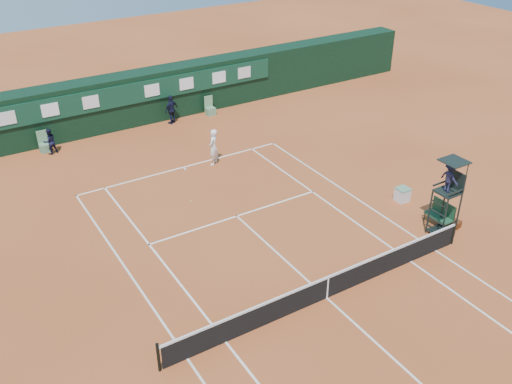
% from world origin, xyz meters
% --- Properties ---
extents(ground, '(90.00, 90.00, 0.00)m').
position_xyz_m(ground, '(0.00, 0.00, 0.00)').
color(ground, '#B5562A').
rests_on(ground, ground).
extents(court_lines, '(11.05, 23.85, 0.01)m').
position_xyz_m(court_lines, '(0.00, 0.00, 0.01)').
color(court_lines, white).
rests_on(court_lines, ground).
extents(tennis_net, '(12.90, 0.10, 1.10)m').
position_xyz_m(tennis_net, '(0.00, 0.00, 0.51)').
color(tennis_net, black).
rests_on(tennis_net, ground).
extents(back_wall, '(40.00, 1.65, 3.00)m').
position_xyz_m(back_wall, '(0.00, 18.74, 1.51)').
color(back_wall, black).
rests_on(back_wall, ground).
extents(linesman_chair_left, '(0.55, 0.50, 1.15)m').
position_xyz_m(linesman_chair_left, '(-5.50, 17.48, 0.32)').
color(linesman_chair_left, '#598865').
rests_on(linesman_chair_left, ground).
extents(linesman_chair_right, '(0.55, 0.50, 1.15)m').
position_xyz_m(linesman_chair_right, '(4.50, 17.48, 0.32)').
color(linesman_chair_right, '#5C8D63').
rests_on(linesman_chair_right, ground).
extents(umpire_chair, '(0.96, 0.95, 3.42)m').
position_xyz_m(umpire_chair, '(6.50, 0.73, 2.46)').
color(umpire_chair, black).
rests_on(umpire_chair, ground).
extents(player_bench, '(0.56, 1.20, 1.10)m').
position_xyz_m(player_bench, '(7.04, 1.26, 0.60)').
color(player_bench, '#1B442A').
rests_on(player_bench, ground).
extents(tennis_bag, '(0.53, 0.89, 0.31)m').
position_xyz_m(tennis_bag, '(7.44, 0.99, 0.16)').
color(tennis_bag, black).
rests_on(tennis_bag, ground).
extents(cooler, '(0.57, 0.57, 0.65)m').
position_xyz_m(cooler, '(7.13, 3.60, 0.33)').
color(cooler, silver).
rests_on(cooler, ground).
extents(tennis_ball, '(0.07, 0.07, 0.07)m').
position_xyz_m(tennis_ball, '(-1.16, 8.57, 0.03)').
color(tennis_ball, '#CEE535').
rests_on(tennis_ball, ground).
extents(player, '(0.82, 0.81, 1.90)m').
position_xyz_m(player, '(1.54, 11.43, 0.95)').
color(player, white).
rests_on(player, ground).
extents(ball_kid_left, '(0.79, 0.67, 1.42)m').
position_xyz_m(ball_kid_left, '(-5.28, 17.04, 0.71)').
color(ball_kid_left, black).
rests_on(ball_kid_left, ground).
extents(ball_kid_right, '(1.10, 0.81, 1.74)m').
position_xyz_m(ball_kid_right, '(1.93, 17.45, 0.87)').
color(ball_kid_right, black).
rests_on(ball_kid_right, ground).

